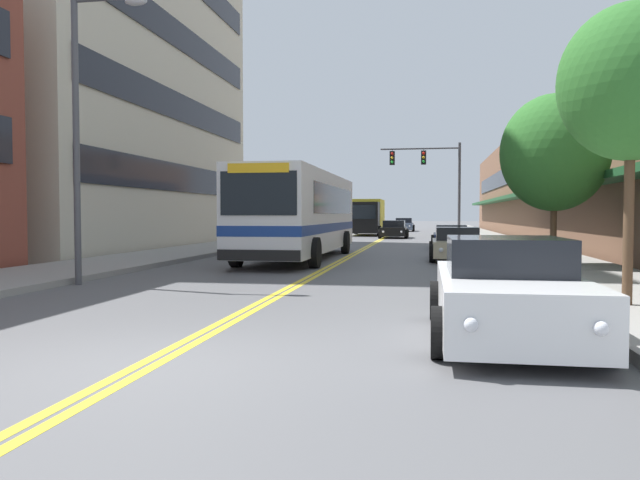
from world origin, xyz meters
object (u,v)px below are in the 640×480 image
at_px(car_slate_blue_moving_second, 404,225).
at_px(car_white_parked_right_foreground, 507,292).
at_px(car_charcoal_parked_left_near, 308,232).
at_px(traffic_signal_mast, 432,172).
at_px(box_truck, 367,216).
at_px(car_beige_parked_right_mid, 457,245).
at_px(street_lamp_left_near, 86,112).
at_px(city_bus, 301,211).
at_px(street_tree_right_near, 631,83).
at_px(car_navy_parked_right_far, 451,237).
at_px(street_tree_right_mid, 555,153).
at_px(car_black_moving_lead, 394,230).
at_px(fire_hydrant, 528,253).

bearing_deg(car_slate_blue_moving_second, car_white_parked_right_foreground, -86.40).
xyz_separation_m(car_charcoal_parked_left_near, traffic_signal_mast, (7.84, 2.78, 3.95)).
bearing_deg(box_truck, car_beige_parked_right_mid, -77.73).
xyz_separation_m(car_beige_parked_right_mid, street_lamp_left_near, (-9.28, -9.99, 3.62)).
relative_size(car_charcoal_parked_left_near, traffic_signal_mast, 0.73).
bearing_deg(city_bus, street_tree_right_near, -56.22).
height_order(city_bus, car_navy_parked_right_far, city_bus).
distance_m(car_white_parked_right_foreground, street_tree_right_near, 4.80).
relative_size(car_navy_parked_right_far, traffic_signal_mast, 0.67).
height_order(car_beige_parked_right_mid, car_slate_blue_moving_second, car_slate_blue_moving_second).
distance_m(car_charcoal_parked_left_near, street_tree_right_mid, 22.46).
relative_size(car_black_moving_lead, street_lamp_left_near, 0.62).
relative_size(car_beige_parked_right_mid, car_slate_blue_moving_second, 0.93).
relative_size(car_navy_parked_right_far, street_tree_right_mid, 0.82).
distance_m(car_navy_parked_right_far, street_tree_right_mid, 12.66).
bearing_deg(car_slate_blue_moving_second, fire_hydrant, -83.62).
distance_m(car_black_moving_lead, fire_hydrant, 28.23).
bearing_deg(car_slate_blue_moving_second, street_lamp_left_near, -96.47).
relative_size(car_beige_parked_right_mid, street_lamp_left_near, 0.61).
height_order(car_slate_blue_moving_second, box_truck, box_truck).
height_order(car_charcoal_parked_left_near, fire_hydrant, car_charcoal_parked_left_near).
height_order(city_bus, fire_hydrant, city_bus).
height_order(street_tree_right_near, fire_hydrant, street_tree_right_near).
bearing_deg(fire_hydrant, car_white_parked_right_foreground, -100.30).
height_order(traffic_signal_mast, street_lamp_left_near, street_lamp_left_near).
bearing_deg(fire_hydrant, traffic_signal_mast, 96.02).
bearing_deg(street_lamp_left_near, car_white_parked_right_foreground, -28.56).
height_order(city_bus, traffic_signal_mast, traffic_signal_mast).
xyz_separation_m(car_charcoal_parked_left_near, fire_hydrant, (10.36, -21.06, 0.02)).
distance_m(city_bus, car_charcoal_parked_left_near, 15.69).
xyz_separation_m(city_bus, traffic_signal_mast, (5.16, 18.19, 2.72)).
relative_size(car_beige_parked_right_mid, fire_hydrant, 4.48).
relative_size(car_navy_parked_right_far, street_lamp_left_near, 0.62).
height_order(car_white_parked_right_foreground, car_black_moving_lead, car_white_parked_right_foreground).
distance_m(city_bus, traffic_signal_mast, 19.10).
xyz_separation_m(car_white_parked_right_foreground, car_navy_parked_right_far, (0.08, 23.26, -0.09)).
relative_size(city_bus, car_navy_parked_right_far, 2.85).
bearing_deg(car_navy_parked_right_far, street_lamp_left_near, -117.21).
relative_size(car_slate_blue_moving_second, street_tree_right_near, 0.89).
xyz_separation_m(car_beige_parked_right_mid, street_tree_right_near, (2.33, -12.50, 3.40)).
bearing_deg(car_charcoal_parked_left_near, box_truck, 78.47).
bearing_deg(car_white_parked_right_foreground, car_beige_parked_right_mid, 90.00).
bearing_deg(car_navy_parked_right_far, traffic_signal_mast, 95.23).
distance_m(car_navy_parked_right_far, car_black_moving_lead, 14.27).
relative_size(box_truck, fire_hydrant, 7.73).
height_order(car_charcoal_parked_left_near, car_white_parked_right_foreground, car_white_parked_right_foreground).
xyz_separation_m(city_bus, street_lamp_left_near, (-3.30, -9.92, 2.35)).
height_order(city_bus, street_tree_right_mid, street_tree_right_mid).
bearing_deg(car_beige_parked_right_mid, traffic_signal_mast, 92.60).
distance_m(city_bus, car_white_parked_right_foreground, 16.16).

